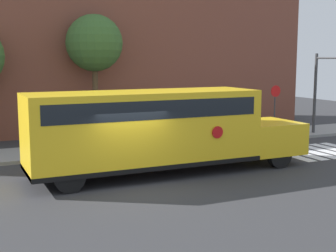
% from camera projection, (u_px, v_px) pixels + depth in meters
% --- Properties ---
extents(ground_plane, '(60.00, 60.00, 0.00)m').
position_uv_depth(ground_plane, '(132.00, 186.00, 15.71)').
color(ground_plane, '#333335').
extents(sidewalk_strip, '(44.00, 3.00, 0.15)m').
position_uv_depth(sidewalk_strip, '(83.00, 150.00, 21.55)').
color(sidewalk_strip, gray).
rests_on(sidewalk_strip, ground).
extents(building_backdrop, '(32.00, 4.00, 9.78)m').
position_uv_depth(building_backdrop, '(52.00, 47.00, 26.70)').
color(building_backdrop, brown).
rests_on(building_backdrop, ground).
extents(crosswalk_stripes, '(4.00, 3.20, 0.01)m').
position_uv_depth(crosswalk_stripes, '(318.00, 151.00, 21.62)').
color(crosswalk_stripes, white).
rests_on(crosswalk_stripes, ground).
extents(school_bus, '(10.77, 2.57, 3.09)m').
position_uv_depth(school_bus, '(157.00, 127.00, 17.12)').
color(school_bus, yellow).
rests_on(school_bus, ground).
extents(stop_sign, '(0.60, 0.10, 2.86)m').
position_uv_depth(stop_sign, '(275.00, 105.00, 24.79)').
color(stop_sign, '#38383A').
rests_on(stop_sign, ground).
extents(traffic_light, '(0.28, 4.08, 4.54)m').
position_uv_depth(traffic_light, '(335.00, 81.00, 24.48)').
color(traffic_light, '#38383A').
rests_on(traffic_light, ground).
extents(tree_near_sidewalk, '(3.01, 3.01, 6.59)m').
position_uv_depth(tree_near_sidewalk, '(94.00, 44.00, 24.72)').
color(tree_near_sidewalk, brown).
rests_on(tree_near_sidewalk, ground).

